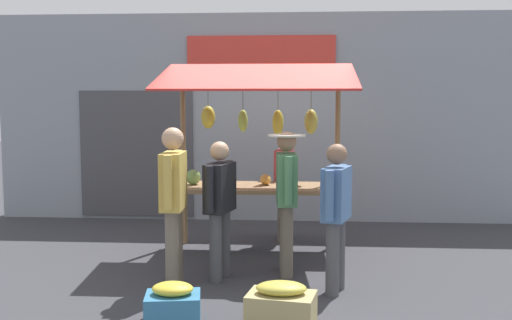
% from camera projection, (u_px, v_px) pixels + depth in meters
% --- Properties ---
extents(ground_plane, '(40.00, 40.00, 0.00)m').
position_uv_depth(ground_plane, '(258.00, 251.00, 8.10)').
color(ground_plane, '#38383D').
extents(street_backdrop, '(9.00, 0.30, 3.40)m').
position_uv_depth(street_backdrop, '(264.00, 118.00, 10.11)').
color(street_backdrop, '#8C939E').
rests_on(street_backdrop, ground).
extents(market_stall, '(2.50, 1.46, 2.50)m').
position_uv_depth(market_stall, '(256.00, 136.00, 7.98)').
color(market_stall, olive).
rests_on(market_stall, ground).
extents(vendor_with_sunhat, '(0.40, 0.66, 1.53)m').
position_uv_depth(vendor_with_sunhat, '(284.00, 178.00, 8.73)').
color(vendor_with_sunhat, '#726656').
rests_on(vendor_with_sunhat, ground).
extents(shopper_with_ponytail, '(0.33, 0.65, 1.55)m').
position_uv_depth(shopper_with_ponytail, '(220.00, 201.00, 6.78)').
color(shopper_with_ponytail, '#4C4C51').
rests_on(shopper_with_ponytail, ground).
extents(shopper_in_grey_tee, '(0.35, 0.65, 1.56)m').
position_uv_depth(shopper_in_grey_tee, '(336.00, 208.00, 6.30)').
color(shopper_in_grey_tee, '#4C4C51').
rests_on(shopper_in_grey_tee, ground).
extents(shopper_with_shopping_bag, '(0.24, 0.72, 1.72)m').
position_uv_depth(shopper_with_shopping_bag, '(173.00, 195.00, 6.48)').
color(shopper_with_shopping_bag, '#726656').
rests_on(shopper_with_shopping_bag, ground).
extents(shopper_in_striped_shirt, '(0.43, 0.70, 1.65)m').
position_uv_depth(shopper_in_striped_shirt, '(287.00, 190.00, 6.96)').
color(shopper_in_striped_shirt, '#726656').
rests_on(shopper_in_striped_shirt, ground).
extents(produce_crate_near, '(0.66, 0.49, 0.40)m').
position_uv_depth(produce_crate_near, '(281.00, 305.00, 5.46)').
color(produce_crate_near, tan).
rests_on(produce_crate_near, ground).
extents(produce_crate_side, '(0.54, 0.45, 0.38)m').
position_uv_depth(produce_crate_side, '(173.00, 305.00, 5.50)').
color(produce_crate_side, teal).
rests_on(produce_crate_side, ground).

